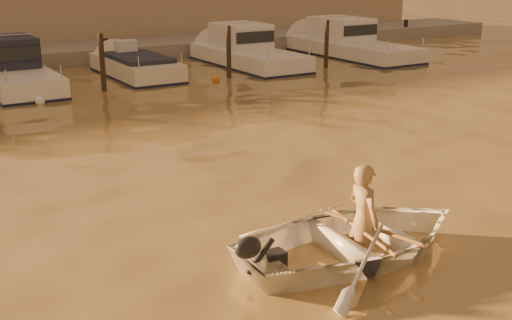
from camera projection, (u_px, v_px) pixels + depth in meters
ground_plane at (370, 220)px, 11.30m from camera, size 160.00×160.00×0.00m
dinghy at (357, 239)px, 9.85m from camera, size 4.01×2.93×0.81m
person at (363, 220)px, 9.81m from camera, size 0.44×0.66×1.76m
outboard_motor at (273, 260)px, 9.15m from camera, size 0.91×0.43×0.70m
oar_port at (370, 227)px, 9.93m from camera, size 0.43×2.08×0.13m
oar_starboard at (360, 230)px, 9.83m from camera, size 0.49×2.07×0.13m
moored_boat_2 at (15, 70)px, 22.83m from camera, size 2.13×7.18×1.75m
moored_boat_3 at (136, 71)px, 25.20m from camera, size 2.07×5.97×0.95m
moored_boat_4 at (248, 51)px, 27.61m from camera, size 2.41×7.36×1.75m
moored_boat_5 at (350, 43)px, 30.40m from camera, size 2.56×8.48×1.75m
piling_2 at (102, 65)px, 22.19m from camera, size 0.18×0.18×2.20m
piling_3 at (229, 55)px, 24.67m from camera, size 0.18×0.18×2.20m
piling_4 at (326, 46)px, 26.99m from camera, size 0.18×0.18×2.20m
fender_c at (40, 101)px, 20.33m from camera, size 0.30×0.30×0.30m
fender_d at (216, 79)px, 24.05m from camera, size 0.30×0.30×0.30m
fender_e at (299, 69)px, 26.29m from camera, size 0.30×0.30×0.30m
quay at (53, 58)px, 28.80m from camera, size 52.00×4.00×1.00m
waterfront_building at (21, 1)px, 32.61m from camera, size 46.00×7.00×4.80m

